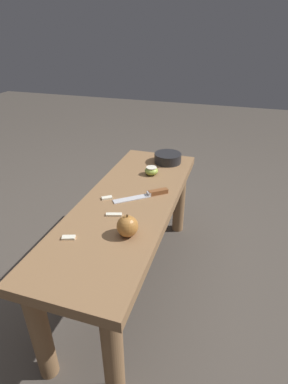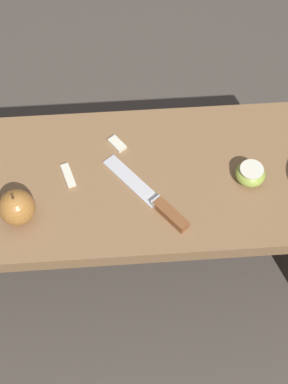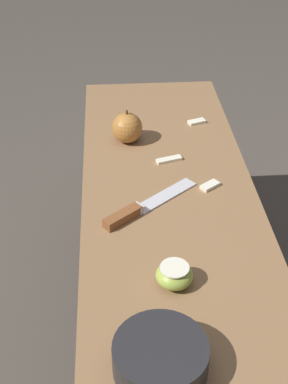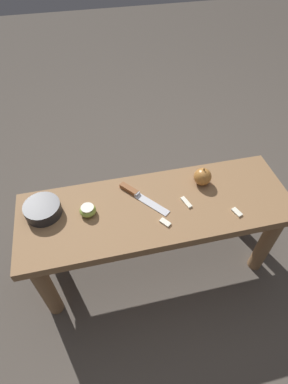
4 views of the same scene
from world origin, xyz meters
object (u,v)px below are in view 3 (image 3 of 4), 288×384
object	(u,v)px
wooden_bench	(168,224)
apple_cut	(174,275)
bowl	(160,357)
knife	(137,210)
apple_whole	(127,128)

from	to	relation	value
wooden_bench	apple_cut	distance (m)	0.30
bowl	apple_cut	bearing A→B (deg)	-13.28
bowl	knife	bearing A→B (deg)	1.72
apple_whole	bowl	distance (m)	0.67
apple_cut	bowl	bearing A→B (deg)	166.72
wooden_bench	apple_whole	bearing A→B (deg)	20.21
knife	wooden_bench	bearing A→B (deg)	4.18
wooden_bench	apple_cut	world-z (taller)	apple_cut
wooden_bench	apple_whole	size ratio (longest dim) A/B	13.14
knife	apple_cut	world-z (taller)	apple_cut
apple_whole	apple_cut	distance (m)	0.50
knife	bowl	distance (m)	0.38
apple_cut	wooden_bench	bearing A→B (deg)	-4.59
wooden_bench	apple_whole	world-z (taller)	apple_whole
knife	apple_cut	distance (m)	0.21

